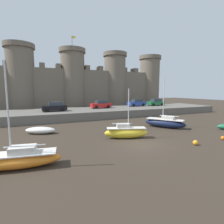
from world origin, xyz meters
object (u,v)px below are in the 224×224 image
at_px(car_quay_east, 156,102).
at_px(car_quay_centre_west, 101,104).
at_px(sailboat_midflat_left, 17,159).
at_px(car_quay_centre_east, 137,103).
at_px(rowboat_foreground_centre, 40,130).
at_px(mooring_buoy_near_channel, 195,143).
at_px(sailboat_near_channel_right, 126,132).
at_px(car_quay_west, 55,107).
at_px(mooring_buoy_near_shore, 223,138).
at_px(sailboat_midflat_right, 165,123).

bearing_deg(car_quay_east, car_quay_centre_west, -177.99).
xyz_separation_m(sailboat_midflat_left, car_quay_centre_east, (22.61, 21.92, 1.58)).
bearing_deg(rowboat_foreground_centre, car_quay_centre_west, 45.04).
bearing_deg(sailboat_midflat_left, car_quay_centre_west, 57.19).
distance_m(mooring_buoy_near_channel, car_quay_east, 26.38).
relative_size(sailboat_near_channel_right, mooring_buoy_near_channel, 11.21).
relative_size(car_quay_west, car_quay_east, 1.00).
distance_m(sailboat_midflat_left, car_quay_centre_west, 25.10).
bearing_deg(sailboat_midflat_left, car_quay_west, 77.29).
height_order(rowboat_foreground_centre, sailboat_near_channel_right, sailboat_near_channel_right).
height_order(sailboat_midflat_left, car_quay_east, sailboat_midflat_left).
xyz_separation_m(mooring_buoy_near_shore, car_quay_centre_east, (4.11, 23.06, 1.97)).
bearing_deg(sailboat_near_channel_right, mooring_buoy_near_channel, -44.58).
distance_m(rowboat_foreground_centre, car_quay_east, 28.88).
distance_m(sailboat_midflat_left, car_quay_centre_east, 31.53).
bearing_deg(mooring_buoy_near_channel, car_quay_centre_west, 92.47).
bearing_deg(car_quay_west, sailboat_midflat_left, -102.71).
height_order(rowboat_foreground_centre, mooring_buoy_near_shore, rowboat_foreground_centre).
distance_m(sailboat_near_channel_right, mooring_buoy_near_shore, 9.82).
xyz_separation_m(sailboat_midflat_left, mooring_buoy_near_shore, (18.50, -1.15, -0.39)).
relative_size(mooring_buoy_near_shore, car_quay_west, 0.10).
bearing_deg(sailboat_midflat_left, car_quay_east, 37.89).
xyz_separation_m(car_quay_centre_west, car_quay_centre_east, (9.04, 0.86, 0.00)).
height_order(mooring_buoy_near_shore, car_quay_west, car_quay_west).
bearing_deg(car_quay_west, sailboat_midflat_right, -45.88).
relative_size(sailboat_midflat_left, car_quay_centre_west, 1.63).
relative_size(sailboat_near_channel_right, mooring_buoy_near_shore, 13.01).
bearing_deg(sailboat_midflat_left, mooring_buoy_near_channel, -4.84).
relative_size(rowboat_foreground_centre, mooring_buoy_near_channel, 7.95).
bearing_deg(car_quay_centre_east, sailboat_midflat_right, -108.84).
bearing_deg(sailboat_near_channel_right, sailboat_midflat_left, -160.82).
bearing_deg(car_quay_centre_west, sailboat_midflat_right, -76.61).
bearing_deg(car_quay_east, rowboat_foreground_centre, -154.50).
height_order(mooring_buoy_near_channel, car_quay_centre_west, car_quay_centre_west).
relative_size(rowboat_foreground_centre, sailboat_midflat_left, 0.54).
distance_m(mooring_buoy_near_shore, car_quay_east, 24.57).
distance_m(mooring_buoy_near_shore, car_quay_west, 24.88).
xyz_separation_m(sailboat_midflat_left, car_quay_centre_west, (13.58, 21.06, 1.58)).
bearing_deg(sailboat_near_channel_right, car_quay_east, 45.41).
bearing_deg(mooring_buoy_near_channel, sailboat_midflat_right, 69.91).
xyz_separation_m(car_quay_centre_east, car_quay_west, (-18.28, -2.71, 0.00)).
bearing_deg(rowboat_foreground_centre, car_quay_east, 25.50).
distance_m(car_quay_centre_east, car_quay_east, 5.10).
relative_size(mooring_buoy_near_shore, car_quay_east, 0.10).
height_order(rowboat_foreground_centre, car_quay_centre_east, car_quay_centre_east).
bearing_deg(sailboat_near_channel_right, rowboat_foreground_centre, 144.87).
xyz_separation_m(sailboat_near_channel_right, sailboat_midflat_right, (7.35, 2.55, 0.02)).
relative_size(mooring_buoy_near_shore, car_quay_centre_east, 0.10).
relative_size(mooring_buoy_near_shore, car_quay_centre_west, 0.10).
xyz_separation_m(mooring_buoy_near_shore, mooring_buoy_near_channel, (-3.96, -0.09, 0.03)).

